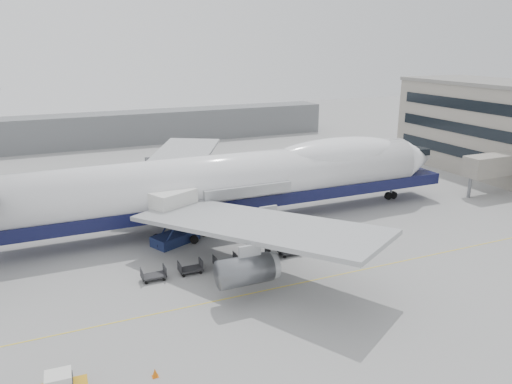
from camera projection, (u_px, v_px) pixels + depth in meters
name	position (u px, v px, depth m)	size (l,w,h in m)	color
ground	(272.00, 259.00, 52.40)	(260.00, 260.00, 0.00)	gray
apron_line	(299.00, 283.00, 47.14)	(60.00, 0.15, 0.01)	gold
hangar	(92.00, 130.00, 108.79)	(110.00, 8.00, 7.00)	slate
airliner	(235.00, 180.00, 61.54)	(67.00, 55.30, 19.98)	white
catering_truck	(174.00, 214.00, 55.73)	(5.86, 5.07, 6.16)	navy
traffic_cone	(155.00, 373.00, 33.87)	(0.44, 0.44, 0.64)	orange
dolly_0	(154.00, 275.00, 47.62)	(2.30, 1.35, 1.30)	#2D2D30
dolly_1	(190.00, 268.00, 49.04)	(2.30, 1.35, 1.30)	#2D2D30
dolly_2	(225.00, 262.00, 50.47)	(2.30, 1.35, 1.30)	#2D2D30
dolly_3	(258.00, 256.00, 51.89)	(2.30, 1.35, 1.30)	#2D2D30
dolly_4	(289.00, 250.00, 53.31)	(2.30, 1.35, 1.30)	#2D2D30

